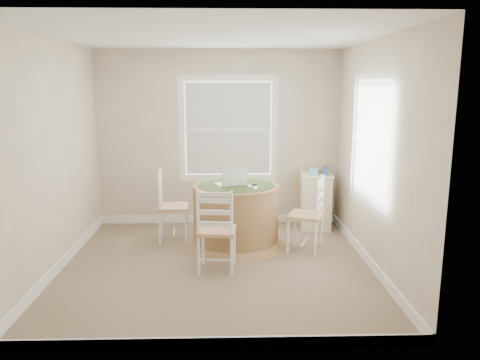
{
  "coord_description": "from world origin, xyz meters",
  "views": [
    {
      "loc": [
        0.14,
        -5.18,
        2.08
      ],
      "look_at": [
        0.29,
        0.45,
        0.94
      ],
      "focal_mm": 35.0,
      "sensor_mm": 36.0,
      "label": 1
    }
  ],
  "objects": [
    {
      "name": "cup_cream",
      "position": [
        1.41,
        1.71,
        0.86
      ],
      "size": [
        0.07,
        0.07,
        0.09
      ],
      "primitive_type": "cylinder",
      "color": "beige",
      "rests_on": "corner_chest"
    },
    {
      "name": "round_table",
      "position": [
        0.24,
        0.75,
        0.44
      ],
      "size": [
        1.32,
        1.32,
        0.82
      ],
      "rotation": [
        0.0,
        0.0,
        -0.21
      ],
      "color": "#956742",
      "rests_on": "ground"
    },
    {
      "name": "box_yellow",
      "position": [
        1.5,
        1.58,
        0.84
      ],
      "size": [
        0.16,
        0.11,
        0.06
      ],
      "primitive_type": "cube",
      "rotation": [
        0.0,
        0.0,
        -0.09
      ],
      "color": "gold",
      "rests_on": "corner_chest"
    },
    {
      "name": "mouse",
      "position": [
        0.41,
        0.61,
        0.82
      ],
      "size": [
        0.08,
        0.11,
        0.04
      ],
      "primitive_type": "ellipsoid",
      "rotation": [
        0.0,
        0.0,
        -0.21
      ],
      "color": "white",
      "rests_on": "round_table"
    },
    {
      "name": "tissue_box",
      "position": [
        1.37,
        1.43,
        0.86
      ],
      "size": [
        0.13,
        0.13,
        0.1
      ],
      "primitive_type": "cube",
      "rotation": [
        0.0,
        0.0,
        -0.09
      ],
      "color": "#63BFE3",
      "rests_on": "corner_chest"
    },
    {
      "name": "phone",
      "position": [
        0.49,
        0.54,
        0.82
      ],
      "size": [
        0.06,
        0.1,
        0.02
      ],
      "primitive_type": "cube",
      "rotation": [
        0.0,
        0.0,
        -0.21
      ],
      "color": "#B7BABF",
      "rests_on": "round_table"
    },
    {
      "name": "corner_chest",
      "position": [
        1.44,
        1.54,
        0.41
      ],
      "size": [
        0.51,
        0.65,
        0.81
      ],
      "rotation": [
        0.0,
        0.0,
        -0.09
      ],
      "color": "#FAEEBB",
      "rests_on": "ground"
    },
    {
      "name": "chair_left",
      "position": [
        -0.6,
        0.96,
        0.47
      ],
      "size": [
        0.43,
        0.45,
        0.95
      ],
      "primitive_type": null,
      "rotation": [
        0.0,
        0.0,
        1.64
      ],
      "color": "white",
      "rests_on": "ground"
    },
    {
      "name": "box_blue",
      "position": [
        1.57,
        1.43,
        0.87
      ],
      "size": [
        0.09,
        0.09,
        0.12
      ],
      "primitive_type": "cube",
      "rotation": [
        0.0,
        0.0,
        -0.09
      ],
      "color": "#305191",
      "rests_on": "corner_chest"
    },
    {
      "name": "chair_near",
      "position": [
        0.01,
        -0.11,
        0.47
      ],
      "size": [
        0.45,
        0.44,
        0.95
      ],
      "primitive_type": null,
      "rotation": [
        0.0,
        0.0,
        3.05
      ],
      "color": "white",
      "rests_on": "ground"
    },
    {
      "name": "keys",
      "position": [
        0.49,
        0.74,
        0.82
      ],
      "size": [
        0.07,
        0.06,
        0.02
      ],
      "primitive_type": "cube",
      "rotation": [
        0.0,
        0.0,
        -0.21
      ],
      "color": "black",
      "rests_on": "round_table"
    },
    {
      "name": "chair_right",
      "position": [
        1.12,
        0.5,
        0.47
      ],
      "size": [
        0.53,
        0.54,
        0.95
      ],
      "primitive_type": null,
      "rotation": [
        0.0,
        0.0,
        -1.95
      ],
      "color": "white",
      "rests_on": "ground"
    },
    {
      "name": "room",
      "position": [
        0.17,
        0.16,
        1.3
      ],
      "size": [
        3.64,
        3.64,
        2.64
      ],
      "color": "#846E53",
      "rests_on": "ground"
    },
    {
      "name": "laptop",
      "position": [
        0.19,
        0.74,
        0.85
      ],
      "size": [
        0.45,
        0.42,
        0.25
      ],
      "rotation": [
        0.0,
        0.0,
        3.52
      ],
      "color": "white",
      "rests_on": "round_table"
    }
  ]
}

